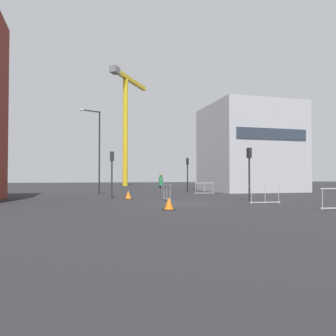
# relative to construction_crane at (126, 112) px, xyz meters

# --- Properties ---
(ground) EXTENTS (160.00, 160.00, 0.00)m
(ground) POSITION_rel_construction_crane_xyz_m (-2.27, -40.50, -13.26)
(ground) COLOR black
(office_block) EXTENTS (9.34, 9.31, 9.66)m
(office_block) POSITION_rel_construction_crane_xyz_m (10.34, -25.99, -8.43)
(office_block) COLOR #B7B7BC
(office_block) RESTS_ON ground
(construction_crane) EXTENTS (8.54, 12.14, 20.23)m
(construction_crane) POSITION_rel_construction_crane_xyz_m (0.00, 0.00, 0.00)
(construction_crane) COLOR yellow
(construction_crane) RESTS_ON ground
(streetlamp_tall) EXTENTS (1.97, 1.00, 7.90)m
(streetlamp_tall) POSITION_rel_construction_crane_xyz_m (-6.67, -27.79, -8.60)
(streetlamp_tall) COLOR #232326
(streetlamp_tall) RESTS_ON ground
(traffic_light_near) EXTENTS (0.27, 0.38, 3.60)m
(traffic_light_near) POSITION_rel_construction_crane_xyz_m (2.84, -39.55, -10.82)
(traffic_light_near) COLOR #232326
(traffic_light_near) RESTS_ON ground
(traffic_light_crosswalk) EXTENTS (0.34, 0.39, 3.65)m
(traffic_light_crosswalk) POSITION_rel_construction_crane_xyz_m (3.04, -25.77, -10.79)
(traffic_light_crosswalk) COLOR black
(traffic_light_crosswalk) RESTS_ON ground
(traffic_light_far) EXTENTS (0.33, 0.39, 3.52)m
(traffic_light_far) POSITION_rel_construction_crane_xyz_m (-5.96, -34.69, -10.87)
(traffic_light_far) COLOR #2D2D30
(traffic_light_far) RESTS_ON ground
(pedestrian_walking) EXTENTS (0.34, 0.34, 1.87)m
(pedestrian_walking) POSITION_rel_construction_crane_xyz_m (-1.72, -32.95, -12.17)
(pedestrian_walking) COLOR #4C4C51
(pedestrian_walking) RESTS_ON ground
(safety_barrier_rear) EXTENTS (1.99, 0.14, 1.08)m
(safety_barrier_rear) POSITION_rel_construction_crane_xyz_m (2.33, -42.35, -12.70)
(safety_barrier_rear) COLOR #B2B5BA
(safety_barrier_rear) RESTS_ON ground
(safety_barrier_mid_span) EXTENTS (1.98, 0.06, 1.08)m
(safety_barrier_mid_span) POSITION_rel_construction_crane_xyz_m (3.07, -30.67, -12.70)
(safety_barrier_mid_span) COLOR #B2B5BA
(safety_barrier_mid_span) RESTS_ON ground
(safety_barrier_right_run) EXTENTS (0.19, 2.30, 1.08)m
(safety_barrier_right_run) POSITION_rel_construction_crane_xyz_m (-2.67, -38.38, -12.70)
(safety_barrier_right_run) COLOR #9EA0A5
(safety_barrier_right_run) RESTS_ON ground
(traffic_cone_by_barrier) EXTENTS (0.61, 0.61, 0.62)m
(traffic_cone_by_barrier) POSITION_rel_construction_crane_xyz_m (-4.87, -35.72, -12.97)
(traffic_cone_by_barrier) COLOR black
(traffic_cone_by_barrier) RESTS_ON ground
(traffic_cone_on_verge) EXTENTS (0.61, 0.61, 0.62)m
(traffic_cone_on_verge) POSITION_rel_construction_crane_xyz_m (-4.15, -44.25, -12.97)
(traffic_cone_on_verge) COLOR black
(traffic_cone_on_verge) RESTS_ON ground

